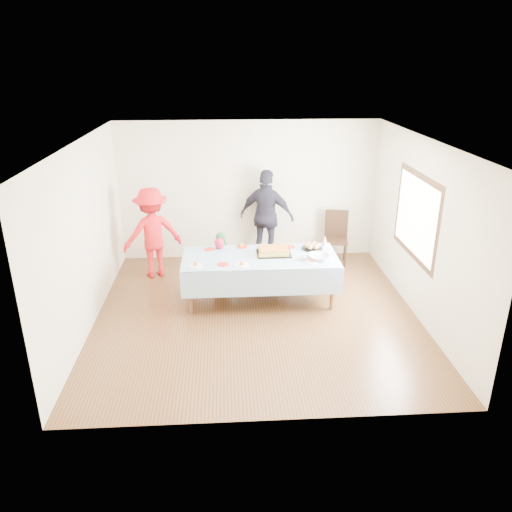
{
  "coord_description": "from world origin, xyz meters",
  "views": [
    {
      "loc": [
        -0.45,
        -6.98,
        3.79
      ],
      "look_at": [
        0.01,
        0.3,
        0.86
      ],
      "focal_mm": 35.0,
      "sensor_mm": 36.0,
      "label": 1
    }
  ],
  "objects": [
    {
      "name": "plate_white_mid",
      "position": [
        -0.22,
        0.13,
        0.79
      ],
      "size": [
        0.24,
        0.24,
        0.01
      ],
      "primitive_type": "cylinder",
      "color": "white",
      "rests_on": "party_table"
    },
    {
      "name": "toddler_left",
      "position": [
        -0.57,
        0.9,
        0.48
      ],
      "size": [
        0.38,
        0.28,
        0.96
      ],
      "primitive_type": "imported",
      "rotation": [
        0.0,
        0.0,
        3.0
      ],
      "color": "red",
      "rests_on": "ground"
    },
    {
      "name": "rolls_tray",
      "position": [
        0.99,
        0.77,
        0.82
      ],
      "size": [
        0.35,
        0.35,
        0.11
      ],
      "color": "black",
      "rests_on": "party_table"
    },
    {
      "name": "toddler_mid",
      "position": [
        -0.55,
        1.77,
        0.37
      ],
      "size": [
        0.43,
        0.35,
        0.75
      ],
      "primitive_type": "imported",
      "rotation": [
        0.0,
        0.0,
        3.49
      ],
      "color": "#256F36",
      "rests_on": "ground"
    },
    {
      "name": "plate_red_far_c",
      "position": [
        0.18,
        0.9,
        0.79
      ],
      "size": [
        0.18,
        0.18,
        0.01
      ],
      "primitive_type": "cylinder",
      "color": "red",
      "rests_on": "party_table"
    },
    {
      "name": "plate_red_near",
      "position": [
        -0.51,
        0.18,
        0.79
      ],
      "size": [
        0.17,
        0.17,
        0.01
      ],
      "primitive_type": "cylinder",
      "color": "red",
      "rests_on": "party_table"
    },
    {
      "name": "toddler_right",
      "position": [
        0.43,
        0.9,
        0.41
      ],
      "size": [
        0.46,
        0.39,
        0.82
      ],
      "primitive_type": "imported",
      "rotation": [
        0.0,
        0.0,
        3.38
      ],
      "color": "tan",
      "rests_on": "ground"
    },
    {
      "name": "plate_red_far_d",
      "position": [
        0.62,
        0.88,
        0.79
      ],
      "size": [
        0.18,
        0.18,
        0.01
      ],
      "primitive_type": "cylinder",
      "color": "red",
      "rests_on": "party_table"
    },
    {
      "name": "birthday_cake",
      "position": [
        0.32,
        0.58,
        0.83
      ],
      "size": [
        0.56,
        0.43,
        0.1
      ],
      "color": "black",
      "rests_on": "party_table"
    },
    {
      "name": "punch_bowl",
      "position": [
        1.02,
        0.3,
        0.82
      ],
      "size": [
        0.33,
        0.33,
        0.08
      ],
      "primitive_type": "imported",
      "color": "silver",
      "rests_on": "party_table"
    },
    {
      "name": "plate_white_right",
      "position": [
        0.88,
        0.19,
        0.79
      ],
      "size": [
        0.2,
        0.2,
        0.01
      ],
      "primitive_type": "cylinder",
      "color": "white",
      "rests_on": "party_table"
    },
    {
      "name": "adult_right",
      "position": [
        0.34,
        2.2,
        0.91
      ],
      "size": [
        1.16,
        0.82,
        1.83
      ],
      "primitive_type": "imported",
      "rotation": [
        0.0,
        0.0,
        2.75
      ],
      "color": "#282736",
      "rests_on": "ground"
    },
    {
      "name": "dining_chair",
      "position": [
        1.69,
        2.07,
        0.57
      ],
      "size": [
        0.52,
        0.52,
        1.03
      ],
      "rotation": [
        0.0,
        0.0,
        -0.19
      ],
      "color": "black",
      "rests_on": "ground"
    },
    {
      "name": "adult_left",
      "position": [
        -1.78,
        1.63,
        0.83
      ],
      "size": [
        1.22,
        0.96,
        1.66
      ],
      "primitive_type": "imported",
      "rotation": [
        0.0,
        0.0,
        3.52
      ],
      "color": "red",
      "rests_on": "ground"
    },
    {
      "name": "party_hat",
      "position": [
        1.23,
        0.93,
        0.87
      ],
      "size": [
        0.1,
        0.1,
        0.18
      ],
      "primitive_type": "cone",
      "color": "silver",
      "rests_on": "party_table"
    },
    {
      "name": "party_table",
      "position": [
        0.09,
        0.49,
        0.72
      ],
      "size": [
        2.5,
        1.1,
        0.78
      ],
      "color": "brown",
      "rests_on": "ground"
    },
    {
      "name": "ground",
      "position": [
        0.0,
        0.0,
        0.0
      ],
      "size": [
        5.0,
        5.0,
        0.0
      ],
      "primitive_type": "plane",
      "color": "#4C3015",
      "rests_on": "ground"
    },
    {
      "name": "fork_pile",
      "position": [
        0.79,
        0.32,
        0.81
      ],
      "size": [
        0.24,
        0.18,
        0.07
      ],
      "primitive_type": null,
      "color": "white",
      "rests_on": "party_table"
    },
    {
      "name": "plate_red_far_a",
      "position": [
        -0.74,
        0.85,
        0.79
      ],
      "size": [
        0.17,
        0.17,
        0.01
      ],
      "primitive_type": "cylinder",
      "color": "red",
      "rests_on": "party_table"
    },
    {
      "name": "room_walls",
      "position": [
        0.05,
        0.0,
        1.77
      ],
      "size": [
        5.04,
        5.04,
        2.72
      ],
      "color": "beige",
      "rests_on": "ground"
    },
    {
      "name": "plate_red_far_b",
      "position": [
        -0.18,
        0.94,
        0.79
      ],
      "size": [
        0.18,
        0.18,
        0.01
      ],
      "primitive_type": "cylinder",
      "color": "red",
      "rests_on": "party_table"
    },
    {
      "name": "plate_white_left",
      "position": [
        -0.94,
        0.15,
        0.79
      ],
      "size": [
        0.23,
        0.23,
        0.01
      ],
      "primitive_type": "cylinder",
      "color": "white",
      "rests_on": "party_table"
    }
  ]
}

